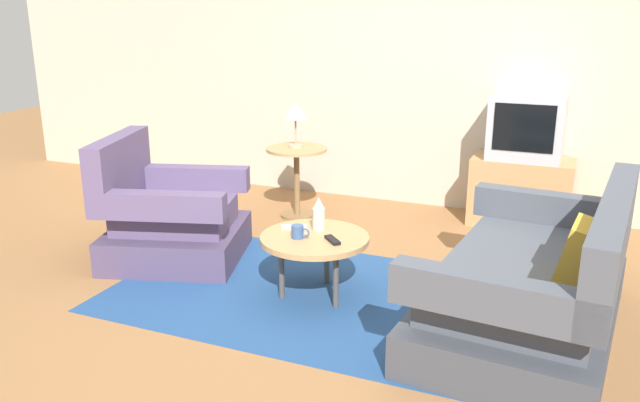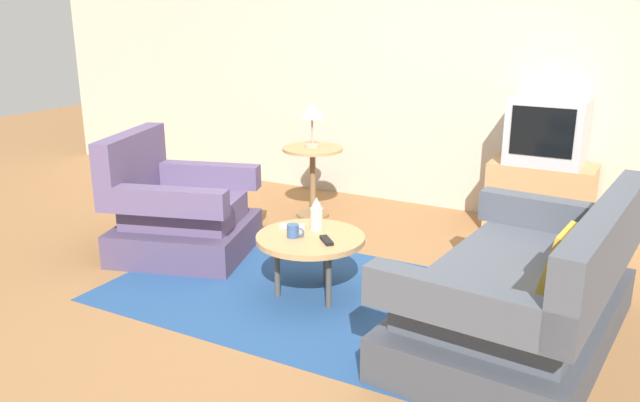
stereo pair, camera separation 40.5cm
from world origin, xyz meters
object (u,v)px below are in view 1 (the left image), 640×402
Objects in this scene: tv_stand at (520,192)px; table_lamp at (295,112)px; armchair at (168,219)px; coffee_table at (315,241)px; television at (527,127)px; mug at (298,232)px; couch at (534,287)px; side_table at (297,167)px; tv_remote_dark at (333,240)px; tv_remote_silver at (294,227)px; vase at (319,214)px.

tv_stand is 2.10× the size of table_lamp.
armchair is 1.25m from coffee_table.
armchair is at bearing -109.07° from table_lamp.
television is (0.00, 0.01, 0.54)m from tv_stand.
mug is at bearing -64.68° from table_lamp.
couch is 2.05m from television.
tv_remote_dark is (0.92, -1.47, -0.03)m from side_table.
tv_remote_silver is at bearing -65.59° from table_lamp.
vase is (-0.02, 0.12, 0.14)m from coffee_table.
vase reaches higher than coffee_table.
side_table is 1.90m from tv_stand.
tv_remote_silver is at bearing -122.79° from tv_stand.
couch is at bearing -4.24° from vase.
armchair reaches higher than tv_stand.
tv_stand is at bearing 13.50° from couch.
television reaches higher than tv_remote_dark.
armchair reaches higher than couch.
tv_remote_silver is (0.62, -1.37, -0.50)m from table_lamp.
couch is at bearing 69.20° from armchair.
couch is 4.53× the size of table_lamp.
tv_remote_dark is (-0.89, -2.00, 0.13)m from tv_stand.
coffee_table is 0.15m from tv_remote_dark.
tv_remote_dark is (-1.18, -0.07, 0.13)m from couch.
tv_remote_dark is at bearing 98.37° from couch.
mug is (0.70, -1.50, -0.00)m from side_table.
television reaches higher than side_table.
television is 4.11× the size of tv_remote_dark.
couch reaches higher than tv_stand.
armchair is 1.07m from tv_remote_silver.
table_lamp is (0.44, 1.26, 0.62)m from armchair.
side_table is (-0.78, 1.42, 0.08)m from coffee_table.
coffee_table is at bearing 25.86° from tv_remote_dark.
mug is at bearing 60.38° from armchair.
television is 1.50× the size of table_lamp.
tv_stand is at bearing -90.00° from television.
tv_remote_silver is at bearing 92.77° from couch.
side_table is at bearing 120.18° from vase.
vase is at bearing 170.42° from tv_remote_silver.
side_table is at bearing -54.88° from table_lamp.
mug is 0.22m from tv_remote_dark.
vase is (0.78, -1.33, -0.41)m from table_lamp.
armchair is 1.41× the size of tv_stand.
armchair reaches higher than tv_remote_silver.
coffee_table is 1.74m from table_lamp.
side_table is at bearing -163.30° from television.
tv_stand is 4.76× the size of tv_remote_silver.
tv_remote_silver is (0.60, -1.34, -0.03)m from side_table.
armchair is 8.07× the size of tv_remote_dark.
armchair is 0.65× the size of couch.
side_table is at bearing 142.88° from armchair.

